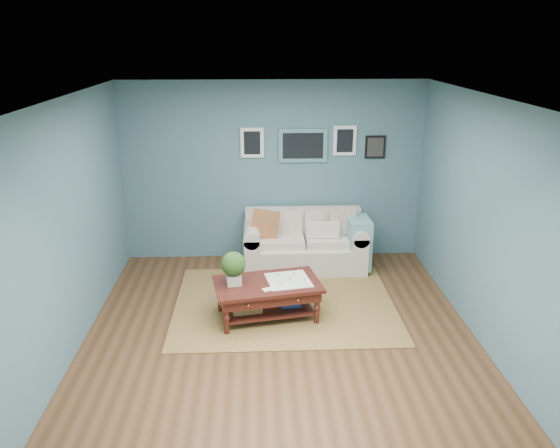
{
  "coord_description": "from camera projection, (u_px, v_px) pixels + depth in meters",
  "views": [
    {
      "loc": [
        -0.25,
        -5.49,
        3.3
      ],
      "look_at": [
        0.04,
        1.0,
        1.04
      ],
      "focal_mm": 35.0,
      "sensor_mm": 36.0,
      "label": 1
    }
  ],
  "objects": [
    {
      "name": "area_rug",
      "position": [
        285.0,
        303.0,
        7.06
      ],
      "size": [
        2.81,
        2.25,
        0.01
      ],
      "primitive_type": "cube",
      "color": "brown",
      "rests_on": "ground"
    },
    {
      "name": "room_shell",
      "position": [
        282.0,
        225.0,
        5.88
      ],
      "size": [
        5.0,
        5.02,
        2.7
      ],
      "color": "brown",
      "rests_on": "ground"
    },
    {
      "name": "loveseat",
      "position": [
        310.0,
        243.0,
        8.08
      ],
      "size": [
        1.82,
        0.83,
        0.94
      ],
      "color": "beige",
      "rests_on": "ground"
    },
    {
      "name": "coffee_table",
      "position": [
        262.0,
        289.0,
        6.6
      ],
      "size": [
        1.37,
        0.96,
        0.88
      ],
      "rotation": [
        0.0,
        0.0,
        0.19
      ],
      "color": "black",
      "rests_on": "ground"
    }
  ]
}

